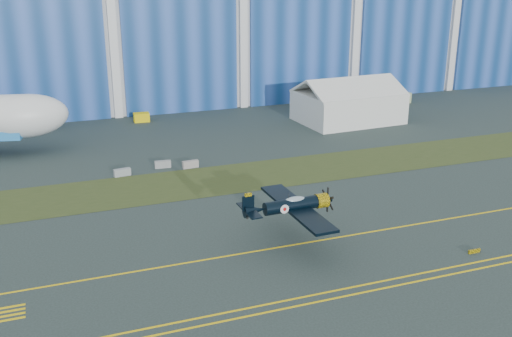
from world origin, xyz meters
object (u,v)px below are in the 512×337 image
object	(u,v)px
tent	(348,99)
shipping_container	(34,123)
warbird	(291,205)
tug	(141,117)

from	to	relation	value
tent	shipping_container	xyz separation A→B (m)	(-47.74, 11.75, -2.44)
warbird	tug	world-z (taller)	warbird
warbird	tent	distance (m)	46.59
tent	shipping_container	distance (m)	49.22
tent	shipping_container	bearing A→B (deg)	162.59
tent	tug	size ratio (longest dim) A/B	6.66
tug	tent	bearing A→B (deg)	-18.03
warbird	tent	xyz separation A→B (m)	(26.71, 38.17, -0.06)
warbird	shipping_container	distance (m)	54.22
shipping_container	tug	size ratio (longest dim) A/B	2.27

